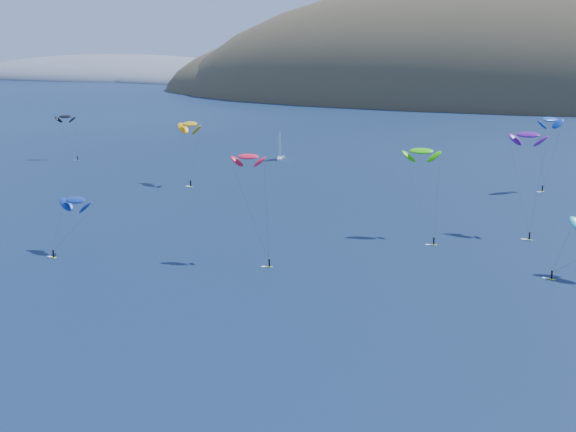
{
  "coord_description": "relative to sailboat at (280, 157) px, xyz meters",
  "views": [
    {
      "loc": [
        42.66,
        -55.06,
        40.5
      ],
      "look_at": [
        -8.44,
        80.0,
        9.0
      ],
      "focal_mm": 50.0,
      "sensor_mm": 36.0,
      "label": 1
    }
  ],
  "objects": [
    {
      "name": "kitesurfer_9",
      "position": [
        41.78,
        -123.2,
        18.56
      ],
      "size": [
        10.12,
        7.25,
        21.25
      ],
      "rotation": [
        0.0,
        0.0,
        0.21
      ],
      "color": "#D0FF1C",
      "rests_on": "ground"
    },
    {
      "name": "kitesurfer_12",
      "position": [
        -71.17,
        -24.06,
        13.92
      ],
      "size": [
        10.32,
        5.75,
        16.74
      ],
      "rotation": [
        0.0,
        0.0,
        0.43
      ],
      "color": "#D0FF1C",
      "rests_on": "ground"
    },
    {
      "name": "kitesurfer_1",
      "position": [
        -7.04,
        -53.28,
        16.35
      ],
      "size": [
        10.43,
        10.55,
        19.9
      ],
      "rotation": [
        0.0,
        0.0,
        -0.46
      ],
      "color": "#D0FF1C",
      "rests_on": "ground"
    },
    {
      "name": "kitesurfer_6",
      "position": [
        88.84,
        -81.86,
        20.15
      ],
      "size": [
        8.39,
        10.92,
        23.26
      ],
      "rotation": [
        0.0,
        0.0,
        -0.21
      ],
      "color": "#D0FF1C",
      "rests_on": "ground"
    },
    {
      "name": "kitesurfer_4",
      "position": [
        90.68,
        -28.75,
        18.76
      ],
      "size": [
        8.66,
        9.07,
        22.08
      ],
      "rotation": [
        0.0,
        0.0,
        0.85
      ],
      "color": "#D0FF1C",
      "rests_on": "ground"
    },
    {
      "name": "headland",
      "position": [
        -386.68,
        545.82,
        -4.24
      ],
      "size": [
        460.0,
        250.0,
        60.0
      ],
      "color": "slate",
      "rests_on": "ground"
    },
    {
      "name": "kitesurfer_10",
      "position": [
        7.91,
        -130.33,
        9.27
      ],
      "size": [
        8.32,
        9.28,
        12.31
      ],
      "rotation": [
        0.0,
        0.0,
        -0.24
      ],
      "color": "#D0FF1C",
      "rests_on": "ground"
    },
    {
      "name": "kitesurfer_3",
      "position": [
        68.19,
        -92.18,
        16.99
      ],
      "size": [
        9.82,
        12.14,
        20.06
      ],
      "rotation": [
        0.0,
        0.0,
        0.27
      ],
      "color": "#D0FF1C",
      "rests_on": "ground"
    },
    {
      "name": "sailboat",
      "position": [
        0.0,
        0.0,
        0.0
      ],
      "size": [
        8.28,
        7.57,
        9.88
      ],
      "rotation": [
        0.0,
        0.0,
        0.36
      ],
      "color": "silver",
      "rests_on": "ground"
    }
  ]
}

